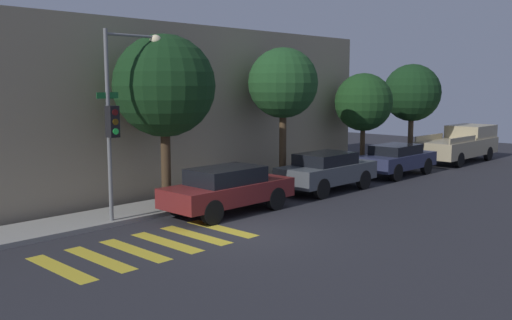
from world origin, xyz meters
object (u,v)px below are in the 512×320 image
(sedan_near_corner, at_px, (228,189))
(tree_far_end, at_px, (363,102))
(tree_midblock, at_px, (283,84))
(pickup_truck, at_px, (461,144))
(sedan_middle, at_px, (327,170))
(tree_behind_truck, at_px, (412,93))
(tree_near_corner, at_px, (164,86))
(traffic_light_pole, at_px, (121,102))
(sedan_far_end, at_px, (396,159))

(sedan_near_corner, xyz_separation_m, tree_far_end, (10.42, 1.80, 2.46))
(tree_far_end, bearing_deg, tree_midblock, 180.00)
(pickup_truck, distance_m, tree_midblock, 12.89)
(sedan_middle, height_order, tree_midblock, tree_midblock)
(sedan_middle, bearing_deg, pickup_truck, 0.00)
(sedan_near_corner, height_order, tree_behind_truck, tree_behind_truck)
(sedan_middle, distance_m, tree_near_corner, 7.30)
(tree_midblock, height_order, tree_far_end, tree_midblock)
(sedan_middle, relative_size, tree_far_end, 0.94)
(tree_near_corner, bearing_deg, tree_behind_truck, -0.00)
(pickup_truck, xyz_separation_m, tree_far_end, (-6.66, 1.80, 2.30))
(tree_near_corner, bearing_deg, pickup_truck, -5.68)
(pickup_truck, height_order, tree_far_end, tree_far_end)
(sedan_near_corner, xyz_separation_m, tree_near_corner, (-1.07, 1.80, 3.24))
(traffic_light_pole, relative_size, sedan_near_corner, 1.26)
(traffic_light_pole, xyz_separation_m, sedan_middle, (8.25, -1.27, -2.79))
(traffic_light_pole, height_order, tree_near_corner, tree_near_corner)
(traffic_light_pole, xyz_separation_m, tree_near_corner, (1.95, 0.53, 0.44))
(sedan_far_end, height_order, pickup_truck, pickup_truck)
(traffic_light_pole, relative_size, tree_behind_truck, 1.10)
(sedan_middle, relative_size, tree_behind_truck, 0.84)
(sedan_middle, relative_size, tree_midblock, 0.79)
(sedan_middle, distance_m, pickup_truck, 11.85)
(sedan_far_end, bearing_deg, sedan_middle, 180.00)
(traffic_light_pole, bearing_deg, sedan_middle, -8.76)
(sedan_middle, distance_m, tree_far_end, 6.02)
(sedan_near_corner, bearing_deg, traffic_light_pole, 157.17)
(sedan_middle, height_order, tree_far_end, tree_far_end)
(tree_midblock, bearing_deg, sedan_far_end, -17.49)
(tree_far_end, bearing_deg, sedan_far_end, -89.31)
(sedan_far_end, distance_m, tree_far_end, 3.07)
(traffic_light_pole, bearing_deg, sedan_near_corner, -22.83)
(traffic_light_pole, distance_m, tree_far_end, 13.45)
(pickup_truck, bearing_deg, tree_behind_truck, 139.73)
(sedan_middle, xyz_separation_m, tree_midblock, (-0.51, 1.80, 3.31))
(traffic_light_pole, distance_m, tree_near_corner, 2.07)
(tree_near_corner, bearing_deg, tree_midblock, 0.00)
(traffic_light_pole, bearing_deg, tree_far_end, 2.27)
(sedan_near_corner, distance_m, sedan_far_end, 10.44)
(traffic_light_pole, relative_size, tree_far_end, 1.23)
(sedan_near_corner, distance_m, tree_behind_truck, 15.32)
(pickup_truck, height_order, tree_behind_truck, tree_behind_truck)
(sedan_far_end, height_order, tree_near_corner, tree_near_corner)
(sedan_far_end, distance_m, tree_behind_truck, 5.64)
(sedan_near_corner, distance_m, tree_midblock, 6.04)
(sedan_near_corner, height_order, tree_near_corner, tree_near_corner)
(tree_midblock, bearing_deg, pickup_truck, -8.30)
(pickup_truck, distance_m, tree_far_end, 7.27)
(sedan_near_corner, relative_size, sedan_middle, 1.03)
(sedan_near_corner, height_order, pickup_truck, pickup_truck)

